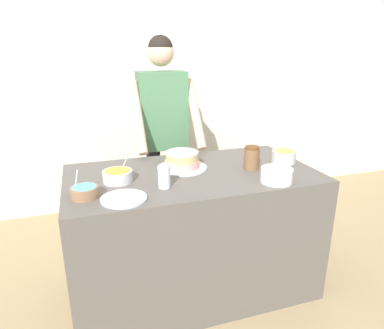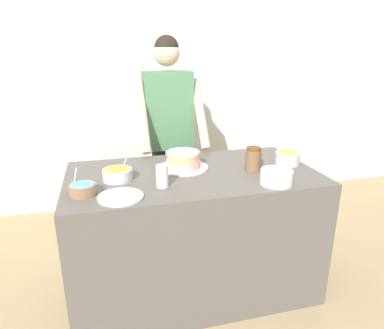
{
  "view_description": "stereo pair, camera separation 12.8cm",
  "coord_description": "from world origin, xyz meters",
  "px_view_note": "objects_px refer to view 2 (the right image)",
  "views": [
    {
      "loc": [
        -0.67,
        -1.6,
        1.67
      ],
      "look_at": [
        -0.02,
        0.4,
        0.96
      ],
      "focal_mm": 32.0,
      "sensor_mm": 36.0,
      "label": 1
    },
    {
      "loc": [
        -0.55,
        -1.64,
        1.67
      ],
      "look_at": [
        -0.02,
        0.4,
        0.96
      ],
      "focal_mm": 32.0,
      "sensor_mm": 36.0,
      "label": 2
    }
  ],
  "objects_px": {
    "frosting_bowl_yellow": "(287,158)",
    "frosting_bowl_orange": "(118,174)",
    "stoneware_jar": "(253,159)",
    "ceramic_plate": "(121,197)",
    "person_baker": "(168,122)",
    "cake": "(183,161)",
    "frosting_bowl_blue": "(83,189)",
    "frosting_bowl_white": "(276,176)",
    "drinking_glass": "(162,176)"
  },
  "relations": [
    {
      "from": "frosting_bowl_blue",
      "to": "stoneware_jar",
      "type": "xyz_separation_m",
      "value": [
        1.1,
        0.15,
        0.04
      ]
    },
    {
      "from": "drinking_glass",
      "to": "ceramic_plate",
      "type": "xyz_separation_m",
      "value": [
        -0.25,
        -0.1,
        -0.06
      ]
    },
    {
      "from": "frosting_bowl_yellow",
      "to": "person_baker",
      "type": "bearing_deg",
      "value": 133.84
    },
    {
      "from": "person_baker",
      "to": "frosting_bowl_white",
      "type": "relative_size",
      "value": 9.09
    },
    {
      "from": "person_baker",
      "to": "ceramic_plate",
      "type": "bearing_deg",
      "value": -114.39
    },
    {
      "from": "person_baker",
      "to": "frosting_bowl_blue",
      "type": "distance_m",
      "value": 1.18
    },
    {
      "from": "frosting_bowl_blue",
      "to": "person_baker",
      "type": "bearing_deg",
      "value": 54.62
    },
    {
      "from": "cake",
      "to": "frosting_bowl_yellow",
      "type": "height_order",
      "value": "frosting_bowl_yellow"
    },
    {
      "from": "frosting_bowl_yellow",
      "to": "frosting_bowl_white",
      "type": "relative_size",
      "value": 0.89
    },
    {
      "from": "frosting_bowl_white",
      "to": "drinking_glass",
      "type": "distance_m",
      "value": 0.69
    },
    {
      "from": "drinking_glass",
      "to": "person_baker",
      "type": "bearing_deg",
      "value": 76.77
    },
    {
      "from": "person_baker",
      "to": "stoneware_jar",
      "type": "height_order",
      "value": "person_baker"
    },
    {
      "from": "person_baker",
      "to": "frosting_bowl_orange",
      "type": "relative_size",
      "value": 9.68
    },
    {
      "from": "frosting_bowl_yellow",
      "to": "frosting_bowl_orange",
      "type": "distance_m",
      "value": 1.19
    },
    {
      "from": "cake",
      "to": "stoneware_jar",
      "type": "xyz_separation_m",
      "value": [
        0.45,
        -0.16,
        0.03
      ]
    },
    {
      "from": "drinking_glass",
      "to": "frosting_bowl_white",
      "type": "bearing_deg",
      "value": -10.81
    },
    {
      "from": "frosting_bowl_white",
      "to": "person_baker",
      "type": "bearing_deg",
      "value": 113.04
    },
    {
      "from": "frosting_bowl_orange",
      "to": "drinking_glass",
      "type": "xyz_separation_m",
      "value": [
        0.25,
        -0.18,
        0.03
      ]
    },
    {
      "from": "ceramic_plate",
      "to": "stoneware_jar",
      "type": "distance_m",
      "value": 0.94
    },
    {
      "from": "cake",
      "to": "frosting_bowl_yellow",
      "type": "bearing_deg",
      "value": -7.47
    },
    {
      "from": "cake",
      "to": "stoneware_jar",
      "type": "distance_m",
      "value": 0.48
    },
    {
      "from": "person_baker",
      "to": "frosting_bowl_white",
      "type": "distance_m",
      "value": 1.18
    },
    {
      "from": "frosting_bowl_orange",
      "to": "ceramic_plate",
      "type": "bearing_deg",
      "value": -90.14
    },
    {
      "from": "person_baker",
      "to": "frosting_bowl_yellow",
      "type": "distance_m",
      "value": 1.05
    },
    {
      "from": "frosting_bowl_yellow",
      "to": "stoneware_jar",
      "type": "distance_m",
      "value": 0.3
    },
    {
      "from": "frosting_bowl_white",
      "to": "drinking_glass",
      "type": "relative_size",
      "value": 1.45
    },
    {
      "from": "frosting_bowl_blue",
      "to": "stoneware_jar",
      "type": "distance_m",
      "value": 1.11
    },
    {
      "from": "frosting_bowl_white",
      "to": "frosting_bowl_blue",
      "type": "bearing_deg",
      "value": 173.86
    },
    {
      "from": "cake",
      "to": "drinking_glass",
      "type": "bearing_deg",
      "value": -123.74
    },
    {
      "from": "person_baker",
      "to": "stoneware_jar",
      "type": "relative_size",
      "value": 11.17
    },
    {
      "from": "frosting_bowl_white",
      "to": "ceramic_plate",
      "type": "xyz_separation_m",
      "value": [
        -0.93,
        0.03,
        -0.04
      ]
    },
    {
      "from": "cake",
      "to": "frosting_bowl_orange",
      "type": "distance_m",
      "value": 0.47
    },
    {
      "from": "frosting_bowl_orange",
      "to": "frosting_bowl_blue",
      "type": "bearing_deg",
      "value": -136.95
    },
    {
      "from": "frosting_bowl_white",
      "to": "frosting_bowl_orange",
      "type": "xyz_separation_m",
      "value": [
        -0.93,
        0.31,
        -0.01
      ]
    },
    {
      "from": "frosting_bowl_blue",
      "to": "frosting_bowl_orange",
      "type": "xyz_separation_m",
      "value": [
        0.2,
        0.19,
        0.0
      ]
    },
    {
      "from": "frosting_bowl_yellow",
      "to": "frosting_bowl_blue",
      "type": "relative_size",
      "value": 1.14
    },
    {
      "from": "stoneware_jar",
      "to": "ceramic_plate",
      "type": "bearing_deg",
      "value": -164.87
    },
    {
      "from": "cake",
      "to": "ceramic_plate",
      "type": "height_order",
      "value": "cake"
    },
    {
      "from": "frosting_bowl_white",
      "to": "cake",
      "type": "bearing_deg",
      "value": 138.55
    },
    {
      "from": "cake",
      "to": "frosting_bowl_yellow",
      "type": "distance_m",
      "value": 0.75
    },
    {
      "from": "person_baker",
      "to": "ceramic_plate",
      "type": "relative_size",
      "value": 6.98
    },
    {
      "from": "cake",
      "to": "frosting_bowl_yellow",
      "type": "xyz_separation_m",
      "value": [
        0.74,
        -0.1,
        -0.01
      ]
    },
    {
      "from": "drinking_glass",
      "to": "frosting_bowl_orange",
      "type": "bearing_deg",
      "value": 144.29
    },
    {
      "from": "person_baker",
      "to": "cake",
      "type": "distance_m",
      "value": 0.67
    },
    {
      "from": "frosting_bowl_blue",
      "to": "frosting_bowl_white",
      "type": "bearing_deg",
      "value": -6.14
    },
    {
      "from": "cake",
      "to": "frosting_bowl_orange",
      "type": "height_order",
      "value": "frosting_bowl_orange"
    },
    {
      "from": "ceramic_plate",
      "to": "person_baker",
      "type": "bearing_deg",
      "value": 65.61
    },
    {
      "from": "cake",
      "to": "drinking_glass",
      "type": "height_order",
      "value": "drinking_glass"
    },
    {
      "from": "person_baker",
      "to": "stoneware_jar",
      "type": "bearing_deg",
      "value": -62.19
    },
    {
      "from": "frosting_bowl_orange",
      "to": "frosting_bowl_white",
      "type": "bearing_deg",
      "value": -18.46
    }
  ]
}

